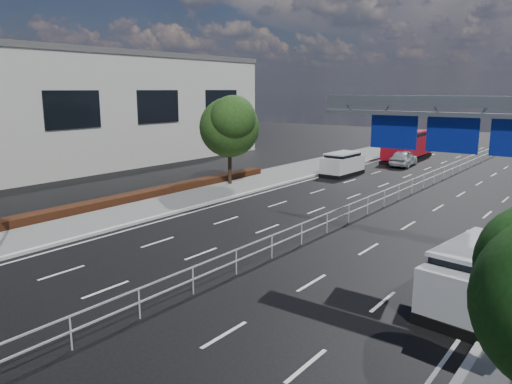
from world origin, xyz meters
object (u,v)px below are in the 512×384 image
Objects in this scene: red_bus at (408,145)px; near_car_silver at (404,158)px; white_minivan at (343,164)px; near_car_dark at (453,138)px; overhead_gantry at (472,128)px; silver_minivan at (481,277)px.

near_car_silver is at bearing -75.94° from red_bus.
white_minivan reaches higher than near_car_dark.
overhead_gantry is at bearing -67.88° from red_bus.
white_minivan reaches higher than near_car_silver.
red_bus is 2.16× the size of near_car_silver.
red_bus is 4.59m from near_car_silver.
red_bus is at bearing 87.54° from white_minivan.
red_bus is at bearing 121.20° from silver_minivan.
overhead_gantry is 2.28× the size of white_minivan.
near_car_dark is (-0.52, 17.75, -0.69)m from red_bus.
white_minivan is at bearing 69.56° from near_car_silver.
white_minivan is at bearing 129.56° from overhead_gantry.
near_car_dark is at bearing 89.77° from red_bus.
white_minivan is (-14.08, 17.04, -4.66)m from overhead_gantry.
silver_minivan is (15.64, -20.64, 0.12)m from white_minivan.
overhead_gantry is 49.44m from near_car_dark.
near_car_dark is 0.89× the size of silver_minivan.
overhead_gantry reaches higher than white_minivan.
near_car_silver is at bearing 122.33° from silver_minivan.
white_minivan is 1.01× the size of near_car_silver.
white_minivan is at bearing -96.14° from red_bus.
red_bus is at bearing 114.01° from overhead_gantry.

